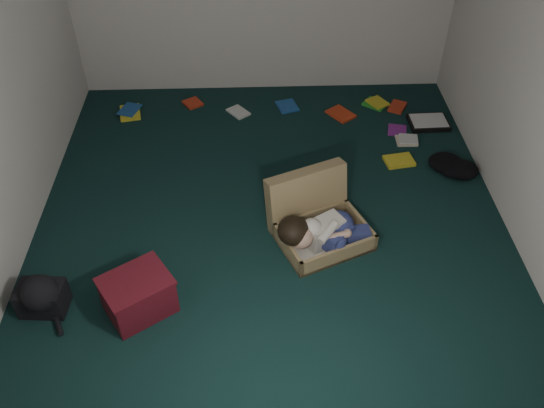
{
  "coord_description": "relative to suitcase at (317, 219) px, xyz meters",
  "views": [
    {
      "loc": [
        -0.13,
        -3.55,
        3.43
      ],
      "look_at": [
        0.0,
        -0.15,
        0.35
      ],
      "focal_mm": 38.0,
      "sensor_mm": 36.0,
      "label": 1
    }
  ],
  "objects": [
    {
      "name": "floor",
      "position": [
        -0.37,
        0.14,
        -0.15
      ],
      "size": [
        4.5,
        4.5,
        0.0
      ],
      "primitive_type": "plane",
      "color": "black",
      "rests_on": "ground"
    },
    {
      "name": "person",
      "position": [
        0.02,
        -0.18,
        0.04
      ],
      "size": [
        0.78,
        0.41,
        0.32
      ],
      "rotation": [
        0.0,
        0.0,
        0.4
      ],
      "color": "silver",
      "rests_on": "suitcase"
    },
    {
      "name": "clothing_pile",
      "position": [
        1.33,
        0.76,
        -0.09
      ],
      "size": [
        0.47,
        0.42,
        0.13
      ],
      "primitive_type": null,
      "rotation": [
        0.0,
        0.0,
        0.26
      ],
      "color": "black",
      "rests_on": "floor"
    },
    {
      "name": "backpack",
      "position": [
        -2.07,
        -0.71,
        -0.03
      ],
      "size": [
        0.44,
        0.36,
        0.25
      ],
      "primitive_type": null,
      "rotation": [
        0.0,
        0.0,
        -0.08
      ],
      "color": "black",
      "rests_on": "floor"
    },
    {
      "name": "wall_front",
      "position": [
        -0.37,
        -2.11,
        1.15
      ],
      "size": [
        4.5,
        0.0,
        4.5
      ],
      "primitive_type": "plane",
      "rotation": [
        -1.57,
        0.0,
        0.0
      ],
      "color": "silver",
      "rests_on": "ground"
    },
    {
      "name": "book_scatter",
      "position": [
        0.15,
        1.7,
        -0.14
      ],
      "size": [
        3.14,
        1.39,
        0.02
      ],
      "color": "yellow",
      "rests_on": "floor"
    },
    {
      "name": "suitcase",
      "position": [
        0.0,
        0.0,
        0.0
      ],
      "size": [
        0.92,
        0.91,
        0.52
      ],
      "rotation": [
        0.0,
        0.0,
        0.4
      ],
      "color": "#9B8255",
      "rests_on": "floor"
    },
    {
      "name": "maroon_bin",
      "position": [
        -1.36,
        -0.75,
        0.01
      ],
      "size": [
        0.6,
        0.57,
        0.33
      ],
      "rotation": [
        0.0,
        0.0,
        0.58
      ],
      "color": "#54111B",
      "rests_on": "floor"
    },
    {
      "name": "paper_tray",
      "position": [
        1.33,
        1.56,
        -0.13
      ],
      "size": [
        0.41,
        0.31,
        0.06
      ],
      "rotation": [
        0.0,
        0.0,
        0.03
      ],
      "color": "black",
      "rests_on": "floor"
    }
  ]
}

